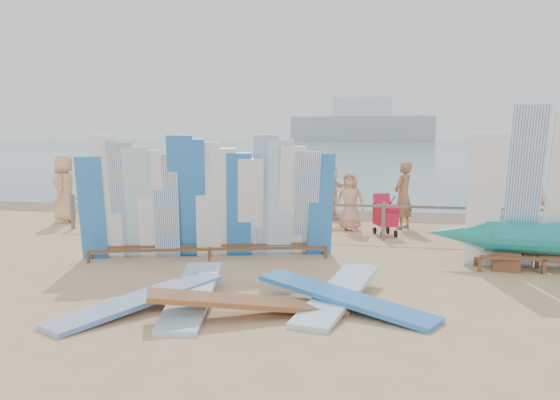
% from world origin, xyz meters
% --- Properties ---
extents(ground, '(160.00, 160.00, 0.00)m').
position_xyz_m(ground, '(0.00, 0.00, 0.00)').
color(ground, tan).
rests_on(ground, ground).
extents(ocean, '(320.00, 240.00, 0.02)m').
position_xyz_m(ocean, '(0.00, 128.00, 0.00)').
color(ocean, slate).
rests_on(ocean, ground).
extents(wet_sand_strip, '(40.00, 2.60, 0.01)m').
position_xyz_m(wet_sand_strip, '(0.00, 7.20, 0.00)').
color(wet_sand_strip, brown).
rests_on(wet_sand_strip, ground).
extents(distant_ship, '(45.00, 8.00, 14.00)m').
position_xyz_m(distant_ship, '(-12.00, 180.00, 5.31)').
color(distant_ship, '#999EA3').
rests_on(distant_ship, ocean).
extents(fence, '(12.08, 0.08, 0.90)m').
position_xyz_m(fence, '(0.00, 3.00, 0.63)').
color(fence, '#6D6252').
rests_on(fence, ground).
extents(main_surfboard_rack, '(4.89, 2.00, 2.45)m').
position_xyz_m(main_surfboard_rack, '(-1.30, 0.19, 1.10)').
color(main_surfboard_rack, brown).
rests_on(main_surfboard_rack, ground).
extents(side_surfboard_rack, '(2.66, 0.93, 2.98)m').
position_xyz_m(side_surfboard_rack, '(4.92, 0.41, 1.35)').
color(side_surfboard_rack, brown).
rests_on(side_surfboard_rack, ground).
extents(vendor_table, '(0.89, 0.73, 1.02)m').
position_xyz_m(vendor_table, '(4.09, 0.87, 0.34)').
color(vendor_table, brown).
rests_on(vendor_table, ground).
extents(flat_board_d, '(2.68, 1.63, 0.35)m').
position_xyz_m(flat_board_d, '(1.72, -2.70, 0.00)').
color(flat_board_d, blue).
rests_on(flat_board_d, ground).
extents(flat_board_c, '(2.68, 1.60, 0.41)m').
position_xyz_m(flat_board_c, '(0.46, -3.29, 0.00)').
color(flat_board_c, '#945528').
rests_on(flat_board_c, ground).
extents(flat_board_b, '(1.05, 2.75, 0.31)m').
position_xyz_m(flat_board_b, '(1.59, -2.40, 0.00)').
color(flat_board_b, '#8BC0DF').
rests_on(flat_board_b, ground).
extents(flat_board_a, '(1.07, 2.75, 0.34)m').
position_xyz_m(flat_board_a, '(-0.47, -2.94, 0.00)').
color(flat_board_a, '#8BC0DF').
rests_on(flat_board_a, ground).
extents(flat_board_e, '(1.81, 2.62, 0.30)m').
position_xyz_m(flat_board_e, '(-1.12, -3.33, 0.00)').
color(flat_board_e, white).
rests_on(flat_board_e, ground).
extents(beach_chair_left, '(0.53, 0.55, 0.82)m').
position_xyz_m(beach_chair_left, '(0.16, 3.61, 0.24)').
color(beach_chair_left, red).
rests_on(beach_chair_left, ground).
extents(beach_chair_right, '(0.55, 0.57, 0.77)m').
position_xyz_m(beach_chair_right, '(0.16, 4.12, 0.22)').
color(beach_chair_right, red).
rests_on(beach_chair_right, ground).
extents(stroller, '(0.74, 0.87, 1.00)m').
position_xyz_m(stroller, '(2.02, 3.66, 0.40)').
color(stroller, red).
rests_on(stroller, ground).
extents(beachgoer_4, '(0.98, 0.61, 1.56)m').
position_xyz_m(beachgoer_4, '(-0.92, 4.93, 0.78)').
color(beachgoer_4, '#8C6042').
rests_on(beachgoer_4, ground).
extents(beachgoer_1, '(0.60, 0.38, 1.56)m').
position_xyz_m(beachgoer_1, '(-4.59, 4.50, 0.78)').
color(beachgoer_1, '#8C6042').
rests_on(beachgoer_1, ground).
extents(beachgoer_extra_1, '(1.17, 0.80, 1.84)m').
position_xyz_m(beachgoer_extra_1, '(-4.33, 5.90, 0.92)').
color(beachgoer_extra_1, '#8C6042').
rests_on(beachgoer_extra_1, ground).
extents(beachgoer_6, '(0.78, 0.43, 1.53)m').
position_xyz_m(beachgoer_6, '(1.10, 4.26, 0.76)').
color(beachgoer_6, tan).
rests_on(beachgoer_6, ground).
extents(beachgoer_11, '(0.73, 1.54, 1.59)m').
position_xyz_m(beachgoer_11, '(-3.13, 7.35, 0.80)').
color(beachgoer_11, beige).
rests_on(beachgoer_11, ground).
extents(beachgoer_3, '(1.08, 0.82, 1.54)m').
position_xyz_m(beachgoer_3, '(0.24, 5.52, 0.77)').
color(beachgoer_3, tan).
rests_on(beachgoer_3, ground).
extents(beachgoer_10, '(0.43, 0.99, 1.69)m').
position_xyz_m(beachgoer_10, '(5.98, 3.91, 0.85)').
color(beachgoer_10, '#8C6042').
rests_on(beachgoer_10, ground).
extents(beachgoer_5, '(1.20, 1.43, 1.54)m').
position_xyz_m(beachgoer_5, '(0.29, 6.84, 0.77)').
color(beachgoer_5, beige).
rests_on(beachgoer_5, ground).
extents(beachgoer_7, '(0.61, 0.73, 1.76)m').
position_xyz_m(beachgoer_7, '(2.43, 4.78, 0.88)').
color(beachgoer_7, '#8C6042').
rests_on(beachgoer_7, ground).
extents(beachgoer_0, '(0.67, 1.01, 1.90)m').
position_xyz_m(beachgoer_0, '(-6.81, 3.95, 0.95)').
color(beachgoer_0, tan).
rests_on(beachgoer_0, ground).
extents(beachgoer_8, '(0.86, 0.96, 1.81)m').
position_xyz_m(beachgoer_8, '(5.36, 3.97, 0.90)').
color(beachgoer_8, beige).
rests_on(beachgoer_8, ground).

